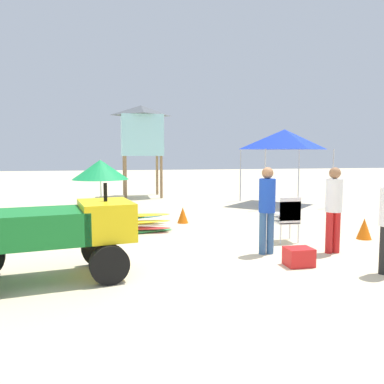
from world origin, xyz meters
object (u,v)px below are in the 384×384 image
(utility_cart, at_px, (54,230))
(surfboard_pile, at_px, (125,224))
(lifeguard_near_center, at_px, (267,204))
(cooler_box, at_px, (299,257))
(lifeguard_near_right, at_px, (334,204))
(popup_canopy, at_px, (284,140))
(beach_umbrella_left, at_px, (100,170))
(traffic_cone_near, at_px, (364,229))
(traffic_cone_far, at_px, (183,215))
(stacked_plastic_chairs, at_px, (288,215))
(lifeguard_tower, at_px, (142,131))

(utility_cart, xyz_separation_m, surfboard_pile, (1.22, 3.35, -0.55))
(lifeguard_near_center, relative_size, cooler_box, 3.68)
(lifeguard_near_right, bearing_deg, utility_cart, -173.68)
(popup_canopy, bearing_deg, beach_umbrella_left, -175.47)
(utility_cart, bearing_deg, traffic_cone_near, 13.31)
(beach_umbrella_left, xyz_separation_m, traffic_cone_far, (2.31, -2.69, -1.20))
(stacked_plastic_chairs, relative_size, lifeguard_near_center, 0.60)
(lifeguard_tower, relative_size, traffic_cone_near, 8.44)
(traffic_cone_far, xyz_separation_m, cooler_box, (1.22, -4.59, -0.07))
(utility_cart, bearing_deg, lifeguard_tower, 78.69)
(utility_cart, height_order, stacked_plastic_chairs, utility_cart)
(lifeguard_tower, distance_m, traffic_cone_far, 7.61)
(traffic_cone_near, bearing_deg, lifeguard_tower, 113.27)
(lifeguard_near_center, xyz_separation_m, beach_umbrella_left, (-3.30, 6.40, 0.44))
(lifeguard_tower, bearing_deg, beach_umbrella_left, -111.75)
(traffic_cone_near, xyz_separation_m, cooler_box, (-2.50, -1.67, -0.08))
(surfboard_pile, height_order, traffic_cone_near, traffic_cone_near)
(stacked_plastic_chairs, xyz_separation_m, lifeguard_near_center, (-0.85, -0.85, 0.38))
(stacked_plastic_chairs, relative_size, cooler_box, 2.19)
(surfboard_pile, height_order, beach_umbrella_left, beach_umbrella_left)
(utility_cart, distance_m, cooler_box, 4.15)
(popup_canopy, bearing_deg, lifeguard_tower, 143.35)
(lifeguard_near_right, bearing_deg, beach_umbrella_left, 125.01)
(surfboard_pile, bearing_deg, traffic_cone_far, 34.17)
(surfboard_pile, height_order, lifeguard_near_center, lifeguard_near_center)
(lifeguard_near_center, distance_m, beach_umbrella_left, 7.21)
(traffic_cone_far, bearing_deg, traffic_cone_near, -38.07)
(lifeguard_tower, height_order, cooler_box, lifeguard_tower)
(popup_canopy, height_order, beach_umbrella_left, popup_canopy)
(beach_umbrella_left, height_order, cooler_box, beach_umbrella_left)
(surfboard_pile, xyz_separation_m, traffic_cone_far, (1.66, 1.13, -0.01))
(stacked_plastic_chairs, distance_m, traffic_cone_near, 1.92)
(traffic_cone_near, bearing_deg, lifeguard_near_right, -145.15)
(stacked_plastic_chairs, xyz_separation_m, traffic_cone_far, (-1.83, 2.85, -0.38))
(traffic_cone_near, bearing_deg, stacked_plastic_chairs, 178.18)
(surfboard_pile, distance_m, cooler_box, 4.51)
(traffic_cone_far, bearing_deg, lifeguard_near_right, -59.43)
(lifeguard_near_right, xyz_separation_m, cooler_box, (-1.08, -0.69, -0.82))
(surfboard_pile, distance_m, lifeguard_tower, 8.71)
(lifeguard_near_right, xyz_separation_m, traffic_cone_far, (-2.30, 3.90, -0.76))
(utility_cart, relative_size, popup_canopy, 0.94)
(stacked_plastic_chairs, relative_size, beach_umbrella_left, 0.54)
(lifeguard_near_center, bearing_deg, surfboard_pile, 135.76)
(lifeguard_near_right, height_order, beach_umbrella_left, beach_umbrella_left)
(lifeguard_tower, bearing_deg, lifeguard_near_center, -81.79)
(utility_cart, distance_m, traffic_cone_near, 6.80)
(stacked_plastic_chairs, distance_m, popup_canopy, 6.95)
(stacked_plastic_chairs, height_order, lifeguard_near_right, lifeguard_near_right)
(utility_cart, height_order, cooler_box, utility_cart)
(stacked_plastic_chairs, xyz_separation_m, popup_canopy, (2.74, 6.09, 1.90))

